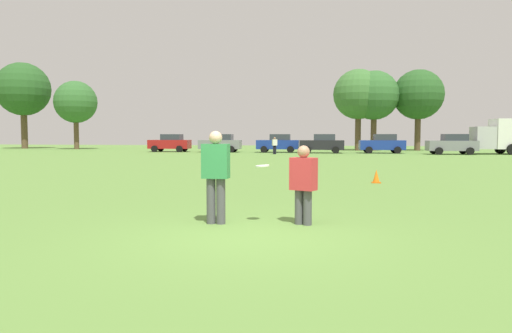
# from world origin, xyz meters

# --- Properties ---
(ground_plane) EXTENTS (141.80, 141.80, 0.00)m
(ground_plane) POSITION_xyz_m (0.00, 0.00, 0.00)
(ground_plane) COLOR #608C3D
(player_thrower) EXTENTS (0.51, 0.30, 1.78)m
(player_thrower) POSITION_xyz_m (-0.86, 0.99, 1.00)
(player_thrower) COLOR #4C4C51
(player_thrower) RESTS_ON ground
(player_defender) EXTENTS (0.54, 0.43, 1.51)m
(player_defender) POSITION_xyz_m (0.80, 1.20, 0.84)
(player_defender) COLOR #4C4C51
(player_defender) RESTS_ON ground
(frisbee) EXTENTS (0.27, 0.27, 0.05)m
(frisbee) POSITION_xyz_m (0.02, 1.16, 1.12)
(frisbee) COLOR white
(traffic_cone) EXTENTS (0.32, 0.32, 0.48)m
(traffic_cone) POSITION_xyz_m (2.73, 9.59, 0.23)
(traffic_cone) COLOR #D8590C
(traffic_cone) RESTS_ON ground
(parked_car_near_left) EXTENTS (4.30, 2.41, 1.82)m
(parked_car_near_left) POSITION_xyz_m (-16.04, 38.89, 0.92)
(parked_car_near_left) COLOR maroon
(parked_car_near_left) RESTS_ON ground
(parked_car_mid_left) EXTENTS (4.30, 2.41, 1.82)m
(parked_car_mid_left) POSITION_xyz_m (-10.61, 38.78, 0.92)
(parked_car_mid_left) COLOR slate
(parked_car_mid_left) RESTS_ON ground
(parked_car_center) EXTENTS (4.30, 2.41, 1.82)m
(parked_car_center) POSITION_xyz_m (-4.76, 39.13, 0.92)
(parked_car_center) COLOR navy
(parked_car_center) RESTS_ON ground
(parked_car_mid_right) EXTENTS (4.30, 2.41, 1.82)m
(parked_car_mid_right) POSITION_xyz_m (-0.38, 38.11, 0.92)
(parked_car_mid_right) COLOR black
(parked_car_mid_right) RESTS_ON ground
(parked_car_near_right) EXTENTS (4.30, 2.41, 1.82)m
(parked_car_near_right) POSITION_xyz_m (5.30, 38.77, 0.92)
(parked_car_near_right) COLOR navy
(parked_car_near_right) RESTS_ON ground
(parked_car_far_right) EXTENTS (4.30, 2.41, 1.82)m
(parked_car_far_right) POSITION_xyz_m (11.18, 36.93, 0.92)
(parked_car_far_right) COLOR slate
(parked_car_far_right) RESTS_ON ground
(bystander_far_jogger) EXTENTS (0.49, 0.43, 1.55)m
(bystander_far_jogger) POSITION_xyz_m (-4.49, 34.56, 0.87)
(bystander_far_jogger) COLOR black
(bystander_far_jogger) RESTS_ON ground
(tree_west_oak) EXTENTS (6.78, 6.78, 11.01)m
(tree_west_oak) POSITION_xyz_m (-38.89, 47.05, 7.57)
(tree_west_oak) COLOR brown
(tree_west_oak) RESTS_ON ground
(tree_west_maple) EXTENTS (5.15, 5.15, 8.36)m
(tree_west_maple) POSITION_xyz_m (-30.73, 45.67, 5.75)
(tree_west_maple) COLOR brown
(tree_west_maple) RESTS_ON ground
(tree_center_elm) EXTENTS (5.59, 5.59, 9.08)m
(tree_center_elm) POSITION_xyz_m (3.24, 46.63, 6.25)
(tree_center_elm) COLOR brown
(tree_center_elm) RESTS_ON ground
(tree_east_birch) EXTENTS (5.47, 5.47, 8.88)m
(tree_east_birch) POSITION_xyz_m (4.95, 46.68, 6.11)
(tree_east_birch) COLOR brown
(tree_east_birch) RESTS_ON ground
(tree_east_oak) EXTENTS (5.54, 5.54, 9.01)m
(tree_east_oak) POSITION_xyz_m (9.80, 47.63, 6.20)
(tree_east_oak) COLOR brown
(tree_east_oak) RESTS_ON ground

